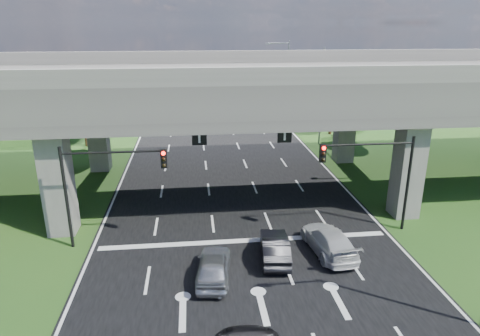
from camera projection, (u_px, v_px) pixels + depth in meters
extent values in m
plane|color=#214A17|center=(254.00, 274.00, 22.07)|extent=(160.00, 160.00, 0.00)
cube|color=black|center=(234.00, 198.00, 31.48)|extent=(18.00, 120.00, 0.03)
cube|color=#3E3B38|center=(231.00, 86.00, 30.78)|extent=(80.00, 15.00, 2.00)
cube|color=#66645E|center=(243.00, 76.00, 23.48)|extent=(80.00, 0.50, 1.00)
cube|color=#66645E|center=(223.00, 57.00, 37.12)|extent=(80.00, 0.50, 1.00)
cube|color=#66645E|center=(57.00, 179.00, 25.42)|extent=(1.60, 1.60, 7.00)
cube|color=#66645E|center=(98.00, 131.00, 36.71)|extent=(1.60, 1.60, 7.00)
cube|color=#66645E|center=(408.00, 165.00, 27.76)|extent=(1.60, 1.60, 7.00)
cube|color=#66645E|center=(345.00, 124.00, 39.05)|extent=(1.60, 1.60, 7.00)
cube|color=black|center=(199.00, 138.00, 24.58)|extent=(0.85, 0.06, 0.85)
cube|color=black|center=(285.00, 136.00, 25.11)|extent=(0.85, 0.06, 0.85)
cube|color=#9E9E99|center=(0.00, 113.00, 51.59)|extent=(20.00, 10.00, 4.00)
cylinder|color=black|center=(408.00, 184.00, 25.93)|extent=(0.18, 0.18, 6.00)
cylinder|color=black|center=(368.00, 144.00, 24.80)|extent=(5.50, 0.12, 0.12)
cube|color=black|center=(323.00, 153.00, 24.47)|extent=(0.35, 0.28, 1.05)
sphere|color=#FF0C05|center=(324.00, 148.00, 24.21)|extent=(0.22, 0.22, 0.22)
cylinder|color=black|center=(66.00, 199.00, 23.81)|extent=(0.18, 0.18, 6.00)
cylinder|color=black|center=(113.00, 152.00, 23.26)|extent=(5.50, 0.12, 0.12)
cube|color=black|center=(164.00, 159.00, 23.51)|extent=(0.35, 0.28, 1.05)
sphere|color=#FF0C05|center=(163.00, 153.00, 23.25)|extent=(0.22, 0.22, 0.22)
cylinder|color=gray|center=(322.00, 97.00, 44.16)|extent=(0.16, 0.16, 10.00)
cylinder|color=gray|center=(310.00, 50.00, 42.48)|extent=(3.00, 0.10, 0.10)
cube|color=gray|center=(295.00, 51.00, 42.35)|extent=(0.60, 0.25, 0.18)
cylinder|color=gray|center=(288.00, 78.00, 59.21)|extent=(0.16, 0.16, 10.00)
cylinder|color=gray|center=(278.00, 43.00, 57.53)|extent=(3.00, 0.10, 0.10)
cube|color=gray|center=(267.00, 44.00, 57.41)|extent=(0.60, 0.25, 0.18)
cylinder|color=black|center=(85.00, 130.00, 44.51)|extent=(0.36, 0.36, 3.30)
sphere|color=#144D19|center=(82.00, 102.00, 43.54)|extent=(4.50, 4.50, 4.50)
sphere|color=#144D19|center=(84.00, 89.00, 42.87)|extent=(3.60, 3.60, 3.60)
sphere|color=#144D19|center=(81.00, 110.00, 44.18)|extent=(3.30, 3.30, 3.30)
cylinder|color=black|center=(75.00, 117.00, 51.79)|extent=(0.36, 0.36, 2.86)
sphere|color=#144D19|center=(72.00, 96.00, 50.95)|extent=(3.90, 3.90, 3.90)
sphere|color=#144D19|center=(74.00, 86.00, 50.33)|extent=(3.12, 3.12, 3.12)
sphere|color=#144D19|center=(72.00, 102.00, 51.55)|extent=(2.86, 2.86, 2.86)
cylinder|color=black|center=(119.00, 102.00, 59.63)|extent=(0.36, 0.36, 3.52)
sphere|color=#144D19|center=(117.00, 79.00, 58.60)|extent=(4.80, 4.80, 4.80)
sphere|color=#144D19|center=(118.00, 69.00, 57.90)|extent=(3.84, 3.84, 3.84)
sphere|color=#144D19|center=(116.00, 86.00, 59.26)|extent=(3.52, 3.52, 3.52)
cylinder|color=black|center=(331.00, 121.00, 49.30)|extent=(0.36, 0.36, 3.08)
sphere|color=#144D19|center=(332.00, 97.00, 48.40)|extent=(4.20, 4.20, 4.20)
sphere|color=#144D19|center=(337.00, 86.00, 47.75)|extent=(3.36, 3.36, 3.36)
sphere|color=#144D19|center=(328.00, 104.00, 49.01)|extent=(3.08, 3.08, 3.08)
cylinder|color=black|center=(334.00, 108.00, 57.18)|extent=(0.36, 0.36, 2.86)
sphere|color=#144D19|center=(335.00, 89.00, 56.34)|extent=(3.90, 3.90, 3.90)
sphere|color=#144D19|center=(339.00, 80.00, 55.72)|extent=(3.12, 3.12, 3.12)
sphere|color=#144D19|center=(332.00, 94.00, 56.94)|extent=(2.86, 2.86, 2.86)
cylinder|color=black|center=(291.00, 97.00, 64.21)|extent=(0.36, 0.36, 3.30)
sphere|color=#144D19|center=(292.00, 77.00, 63.24)|extent=(4.50, 4.50, 4.50)
sphere|color=#144D19|center=(295.00, 68.00, 62.57)|extent=(3.60, 3.60, 3.60)
sphere|color=#144D19|center=(289.00, 83.00, 63.88)|extent=(3.30, 3.30, 3.30)
imported|color=#AEB0B6|center=(214.00, 266.00, 21.42)|extent=(2.15, 4.29, 1.40)
imported|color=black|center=(275.00, 247.00, 23.27)|extent=(1.88, 4.26, 1.36)
imported|color=#B2B2B2|center=(329.00, 241.00, 23.90)|extent=(2.44, 5.02, 1.41)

